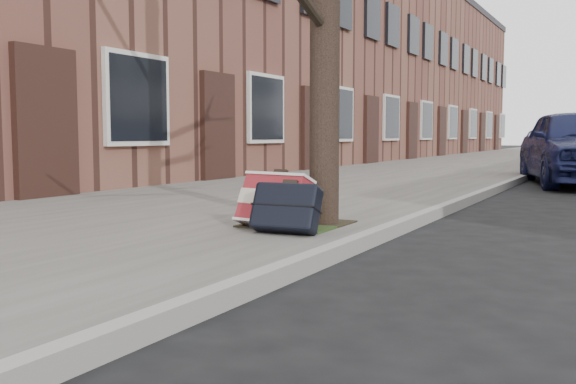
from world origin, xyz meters
The scene contains 6 objects.
ground centered at (0.00, 0.00, 0.00)m, with size 120.00×120.00×0.00m, color black.
near_sidewalk centered at (-3.70, 15.00, 0.06)m, with size 5.00×70.00×0.12m, color slate.
house_near centered at (-9.60, 16.00, 3.50)m, with size 6.80×40.00×7.00m, color brown.
dirt_patch centered at (-2.00, 1.20, 0.13)m, with size 0.85×0.85×0.01m, color black.
suitcase_red centered at (-2.05, 0.85, 0.37)m, with size 0.64×0.18×0.46m, color maroon.
suitcase_navy centered at (-1.83, 0.67, 0.34)m, with size 0.57×0.18×0.40m, color black.
Camera 1 is at (0.68, -3.98, 0.94)m, focal length 40.00 mm.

